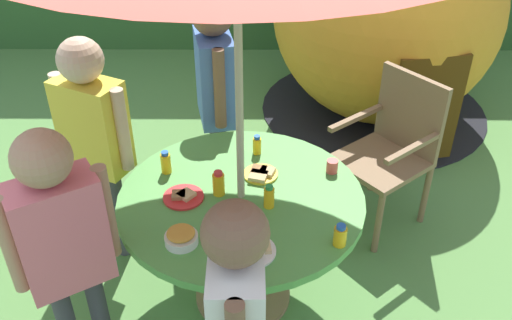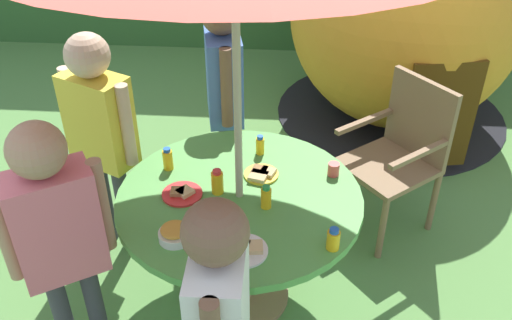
{
  "view_description": "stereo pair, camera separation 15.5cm",
  "coord_description": "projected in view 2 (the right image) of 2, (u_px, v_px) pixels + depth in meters",
  "views": [
    {
      "loc": [
        0.09,
        -2.17,
        2.43
      ],
      "look_at": [
        0.07,
        0.13,
        0.84
      ],
      "focal_mm": 39.57,
      "sensor_mm": 36.0,
      "label": 1
    },
    {
      "loc": [
        0.24,
        -2.17,
        2.43
      ],
      "look_at": [
        0.07,
        0.13,
        0.84
      ],
      "focal_mm": 39.57,
      "sensor_mm": 36.0,
      "label": 2
    }
  ],
  "objects": [
    {
      "name": "ground_plane",
      "position": [
        242.0,
        296.0,
        3.18
      ],
      "size": [
        10.0,
        10.0,
        0.02
      ],
      "primitive_type": "cube",
      "color": "#548442"
    },
    {
      "name": "garden_table",
      "position": [
        240.0,
        217.0,
        2.85
      ],
      "size": [
        1.22,
        1.22,
        0.71
      ],
      "color": "#93704C",
      "rests_on": "ground_plane"
    },
    {
      "name": "wooden_chair",
      "position": [
        401.0,
        149.0,
        3.42
      ],
      "size": [
        0.68,
        0.68,
        0.97
      ],
      "rotation": [
        0.0,
        0.0,
        -0.89
      ],
      "color": "brown",
      "rests_on": "ground_plane"
    },
    {
      "name": "dome_tent",
      "position": [
        404.0,
        13.0,
        4.35
      ],
      "size": [
        2.25,
        2.25,
        1.8
      ],
      "rotation": [
        0.0,
        0.0,
        0.19
      ],
      "color": "orange",
      "rests_on": "ground_plane"
    },
    {
      "name": "child_in_blue_shirt",
      "position": [
        224.0,
        77.0,
        3.41
      ],
      "size": [
        0.27,
        0.47,
        1.42
      ],
      "rotation": [
        0.0,
        0.0,
        -1.37
      ],
      "color": "#3F3F47",
      "rests_on": "ground_plane"
    },
    {
      "name": "child_in_yellow_shirt",
      "position": [
        99.0,
        120.0,
        3.04
      ],
      "size": [
        0.42,
        0.33,
        1.38
      ],
      "rotation": [
        0.0,
        0.0,
        -0.45
      ],
      "color": "#3F3F47",
      "rests_on": "ground_plane"
    },
    {
      "name": "child_in_pink_shirt",
      "position": [
        56.0,
        225.0,
        2.36
      ],
      "size": [
        0.4,
        0.35,
        1.36
      ],
      "rotation": [
        0.0,
        0.0,
        0.56
      ],
      "color": "#3F3F47",
      "rests_on": "ground_plane"
    },
    {
      "name": "child_in_white_shirt",
      "position": [
        219.0,
        309.0,
        2.01
      ],
      "size": [
        0.23,
        0.45,
        1.33
      ],
      "rotation": [
        0.0,
        0.0,
        1.59
      ],
      "color": "navy",
      "rests_on": "ground_plane"
    },
    {
      "name": "snack_bowl",
      "position": [
        175.0,
        233.0,
        2.49
      ],
      "size": [
        0.15,
        0.15,
        0.08
      ],
      "color": "white",
      "rests_on": "garden_table"
    },
    {
      "name": "plate_near_left",
      "position": [
        182.0,
        193.0,
        2.77
      ],
      "size": [
        0.2,
        0.2,
        0.03
      ],
      "color": "red",
      "rests_on": "garden_table"
    },
    {
      "name": "plate_far_right",
      "position": [
        244.0,
        249.0,
        2.44
      ],
      "size": [
        0.21,
        0.21,
        0.03
      ],
      "color": "white",
      "rests_on": "garden_table"
    },
    {
      "name": "plate_far_left",
      "position": [
        261.0,
        174.0,
        2.9
      ],
      "size": [
        0.18,
        0.18,
        0.03
      ],
      "color": "yellow",
      "rests_on": "garden_table"
    },
    {
      "name": "juice_bottle_near_right",
      "position": [
        168.0,
        159.0,
        2.93
      ],
      "size": [
        0.05,
        0.05,
        0.13
      ],
      "color": "yellow",
      "rests_on": "garden_table"
    },
    {
      "name": "juice_bottle_center_front",
      "position": [
        266.0,
        197.0,
        2.67
      ],
      "size": [
        0.05,
        0.05,
        0.12
      ],
      "color": "yellow",
      "rests_on": "garden_table"
    },
    {
      "name": "juice_bottle_center_back",
      "position": [
        260.0,
        145.0,
        3.05
      ],
      "size": [
        0.05,
        0.05,
        0.11
      ],
      "color": "yellow",
      "rests_on": "garden_table"
    },
    {
      "name": "juice_bottle_mid_left",
      "position": [
        333.0,
        239.0,
        2.44
      ],
      "size": [
        0.06,
        0.06,
        0.11
      ],
      "color": "yellow",
      "rests_on": "garden_table"
    },
    {
      "name": "juice_bottle_mid_right",
      "position": [
        217.0,
        182.0,
        2.76
      ],
      "size": [
        0.06,
        0.06,
        0.13
      ],
      "color": "yellow",
      "rests_on": "garden_table"
    },
    {
      "name": "cup_near",
      "position": [
        334.0,
        169.0,
        2.89
      ],
      "size": [
        0.06,
        0.06,
        0.07
      ],
      "primitive_type": "cylinder",
      "color": "#E04C47",
      "rests_on": "garden_table"
    }
  ]
}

